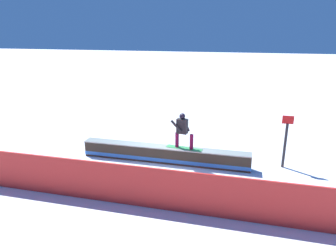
{
  "coord_description": "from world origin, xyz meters",
  "views": [
    {
      "loc": [
        -2.76,
        10.85,
        5.05
      ],
      "look_at": [
        -0.4,
        1.01,
        1.83
      ],
      "focal_mm": 32.9,
      "sensor_mm": 36.0,
      "label": 1
    }
  ],
  "objects": [
    {
      "name": "grind_box",
      "position": [
        0.0,
        0.0,
        0.3
      ],
      "size": [
        6.66,
        0.57,
        0.66
      ],
      "color": "black",
      "rests_on": "ground_plane"
    },
    {
      "name": "safety_fence",
      "position": [
        0.0,
        3.25,
        0.65
      ],
      "size": [
        12.22,
        0.22,
        1.29
      ],
      "primitive_type": "cube",
      "rotation": [
        0.0,
        0.0,
        -0.01
      ],
      "color": "red",
      "rests_on": "ground_plane"
    },
    {
      "name": "ground_plane",
      "position": [
        0.0,
        0.0,
        0.0
      ],
      "size": [
        120.0,
        120.0,
        0.0
      ],
      "primitive_type": "plane",
      "color": "white"
    },
    {
      "name": "snowboarder",
      "position": [
        -0.73,
        -0.0,
        1.4
      ],
      "size": [
        1.43,
        0.51,
        1.39
      ],
      "color": "#389650",
      "rests_on": "grind_box"
    },
    {
      "name": "trail_marker",
      "position": [
        -4.5,
        -0.6,
        1.08
      ],
      "size": [
        0.4,
        0.1,
        2.03
      ],
      "color": "#262628",
      "rests_on": "ground_plane"
    }
  ]
}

